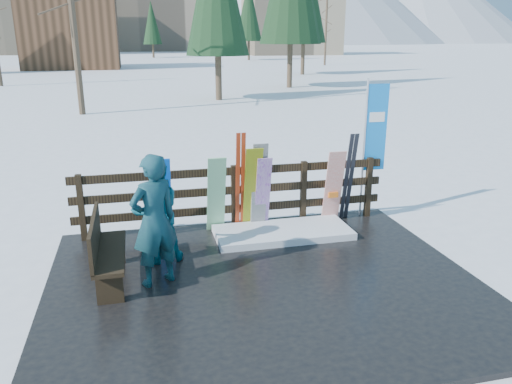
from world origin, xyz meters
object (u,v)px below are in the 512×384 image
object	(u,v)px
snowboard_2	(253,189)
person_front	(154,221)
snowboard_0	(164,198)
snowboard_4	(259,187)
person_back	(157,212)
snowboard_3	(263,193)
rental_flag	(373,133)
snowboard_1	(216,195)
bench	(104,249)
snowboard_5	(333,187)

from	to	relation	value
snowboard_2	person_front	bearing A→B (deg)	-136.87
snowboard_0	snowboard_4	world-z (taller)	snowboard_4
person_front	person_back	world-z (taller)	person_front
snowboard_3	person_back	bearing A→B (deg)	-154.63
rental_flag	snowboard_1	bearing A→B (deg)	-174.86
bench	rental_flag	xyz separation A→B (m)	(4.81, 1.75, 1.09)
rental_flag	person_front	bearing A→B (deg)	-155.09
snowboard_1	rental_flag	bearing A→B (deg)	5.14
snowboard_4	person_back	size ratio (longest dim) A/B	1.02
snowboard_1	person_front	xyz separation A→B (m)	(-1.11, -1.64, 0.23)
snowboard_0	snowboard_1	size ratio (longest dim) A/B	1.00
snowboard_3	snowboard_5	xyz separation A→B (m)	(1.33, 0.00, 0.02)
snowboard_4	person_back	distance (m)	2.01
snowboard_1	snowboard_0	bearing A→B (deg)	180.00
snowboard_0	person_back	bearing A→B (deg)	-99.69
rental_flag	snowboard_3	bearing A→B (deg)	-172.93
snowboard_1	rental_flag	world-z (taller)	rental_flag
snowboard_1	snowboard_2	distance (m)	0.65
snowboard_4	snowboard_5	distance (m)	1.40
bench	snowboard_1	size ratio (longest dim) A/B	1.03
snowboard_1	snowboard_5	xyz separation A→B (m)	(2.15, 0.00, -0.01)
bench	snowboard_2	xyz separation A→B (m)	(2.45, 1.48, 0.25)
snowboard_3	snowboard_4	world-z (taller)	snowboard_4
person_front	person_back	xyz separation A→B (m)	(0.06, 0.75, -0.15)
snowboard_3	snowboard_0	bearing A→B (deg)	180.00
snowboard_2	snowboard_4	bearing A→B (deg)	-0.00
snowboard_2	bench	bearing A→B (deg)	-148.88
snowboard_2	snowboard_4	world-z (taller)	snowboard_4
bench	snowboard_0	world-z (taller)	snowboard_0
snowboard_3	snowboard_5	world-z (taller)	snowboard_5
snowboard_0	snowboard_1	distance (m)	0.89
bench	person_back	xyz separation A→B (m)	(0.76, 0.59, 0.26)
bench	snowboard_5	size ratio (longest dim) A/B	1.07
snowboard_4	person_front	world-z (taller)	person_front
snowboard_4	rental_flag	world-z (taller)	rental_flag
bench	person_back	world-z (taller)	person_back
snowboard_2	person_back	size ratio (longest dim) A/B	1.00
bench	snowboard_1	distance (m)	2.34
snowboard_1	snowboard_4	bearing A→B (deg)	-0.00
snowboard_4	rental_flag	xyz separation A→B (m)	(2.24, 0.27, 0.81)
bench	snowboard_5	xyz separation A→B (m)	(3.96, 1.48, 0.18)
snowboard_2	snowboard_5	world-z (taller)	snowboard_2
snowboard_2	snowboard_4	xyz separation A→B (m)	(0.12, -0.00, 0.03)
snowboard_2	snowboard_1	bearing A→B (deg)	180.00
bench	person_front	xyz separation A→B (m)	(0.70, -0.16, 0.41)
snowboard_1	snowboard_3	size ratio (longest dim) A/B	1.06
snowboard_3	person_front	size ratio (longest dim) A/B	0.74
snowboard_1	snowboard_5	size ratio (longest dim) A/B	1.03
snowboard_0	snowboard_5	bearing A→B (deg)	0.00
bench	snowboard_4	distance (m)	2.97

